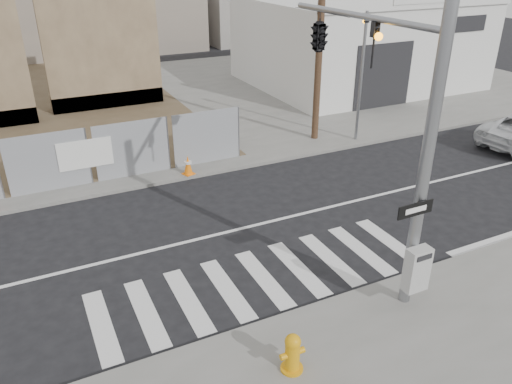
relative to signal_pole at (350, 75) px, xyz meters
name	(u,v)px	position (x,y,z in m)	size (l,w,h in m)	color
ground	(225,233)	(-2.49, 2.05, -4.78)	(100.00, 100.00, 0.00)	black
sidewalk_far	(120,107)	(-2.49, 16.05, -4.72)	(50.00, 20.00, 0.12)	slate
signal_pole	(350,75)	(0.00, 0.00, 0.00)	(0.96, 5.87, 7.00)	gray
far_signal_pole	(363,59)	(5.51, 6.65, -1.30)	(0.16, 0.20, 5.60)	gray
concrete_wall_right	(101,42)	(-2.99, 16.13, -1.40)	(5.50, 1.30, 8.00)	brown
auto_shop	(357,41)	(11.50, 15.01, -2.25)	(12.00, 10.20, 5.95)	silver
utility_pole_right	(321,13)	(4.01, 7.55, 0.42)	(1.60, 0.28, 10.00)	#503625
fire_hydrant	(292,353)	(-3.41, -3.48, -4.24)	(0.51, 0.45, 0.85)	orange
traffic_cone_d	(188,165)	(-2.15, 6.27, -4.31)	(0.46, 0.46, 0.71)	orange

